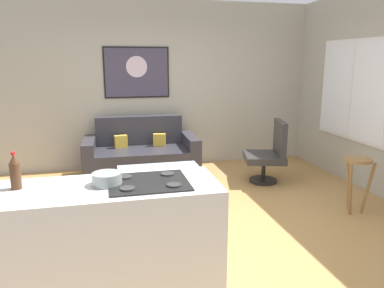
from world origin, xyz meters
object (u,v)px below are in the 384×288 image
at_px(coffee_table, 160,172).
at_px(mixing_bowl, 107,179).
at_px(bar_stool, 357,171).
at_px(wall_painting, 137,72).
at_px(armchair, 270,153).
at_px(couch, 141,157).
at_px(soda_bottle, 15,172).

xyz_separation_m(coffee_table, mixing_bowl, (-0.66, -1.79, 0.53)).
bearing_deg(bar_stool, coffee_table, 159.05).
bearing_deg(mixing_bowl, wall_painting, 81.09).
bearing_deg(wall_painting, mixing_bowl, -98.91).
distance_m(bar_stool, mixing_bowl, 3.09).
bearing_deg(armchair, couch, 157.16).
xyz_separation_m(soda_bottle, wall_painting, (1.20, 3.49, 0.59)).
bearing_deg(mixing_bowl, armchair, 43.12).
bearing_deg(coffee_table, bar_stool, -20.95).
relative_size(couch, soda_bottle, 6.45).
distance_m(couch, armchair, 2.02).
relative_size(couch, wall_painting, 1.66).
height_order(coffee_table, wall_painting, wall_painting).
xyz_separation_m(bar_stool, soda_bottle, (-3.56, -0.87, 0.50)).
height_order(couch, mixing_bowl, mixing_bowl).
bearing_deg(coffee_table, soda_bottle, -126.95).
bearing_deg(soda_bottle, couch, 68.19).
bearing_deg(armchair, bar_stool, -68.52).
distance_m(couch, wall_painting, 1.42).
height_order(soda_bottle, wall_painting, wall_painting).
height_order(armchair, mixing_bowl, mixing_bowl).
bearing_deg(soda_bottle, armchair, 35.64).
relative_size(armchair, mixing_bowl, 4.22).
relative_size(couch, bar_stool, 2.63).
distance_m(couch, coffee_table, 1.24).
height_order(coffee_table, bar_stool, bar_stool).
relative_size(armchair, wall_painting, 0.88).
bearing_deg(wall_painting, couch, -91.76).
distance_m(soda_bottle, mixing_bowl, 0.65).
relative_size(armchair, soda_bottle, 3.41).
xyz_separation_m(coffee_table, armchair, (1.74, 0.45, 0.03)).
bearing_deg(couch, bar_stool, -41.44).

